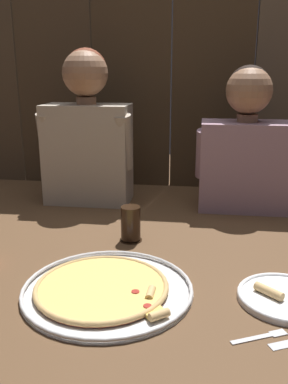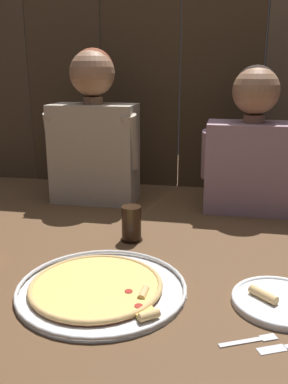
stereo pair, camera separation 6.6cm
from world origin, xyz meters
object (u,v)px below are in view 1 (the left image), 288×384
Objects in this scene: pizza_tray at (106,288)px; dinner_plate at (285,297)px; drinking_glass at (131,224)px; diner_right at (245,145)px; diner_left at (87,132)px.

dinner_plate is (0.44, 0.02, -0.00)m from pizza_tray.
diner_right reaches higher than drinking_glass.
diner_left reaches higher than pizza_tray.
dinner_plate is at bearing -35.97° from drinking_glass.
pizza_tray is 0.44m from dinner_plate.
diner_left is 0.64m from diner_right.
drinking_glass reaches higher than dinner_plate.
drinking_glass is at bearing -134.17° from diner_right.
dinner_plate is 0.76m from diner_right.
dinner_plate reaches higher than pizza_tray.
pizza_tray is 0.77× the size of diner_right.
pizza_tray is at bearing -177.65° from dinner_plate.
dinner_plate is 1.03m from diner_left.
diner_right is (0.64, 0.00, -0.04)m from diner_left.
diner_left is at bearing 121.59° from drinking_glass.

